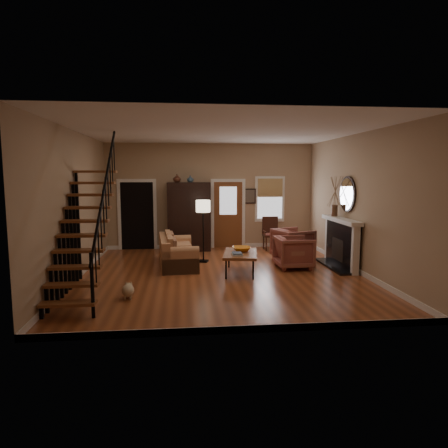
{
  "coord_description": "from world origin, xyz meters",
  "views": [
    {
      "loc": [
        -0.89,
        -9.1,
        2.34
      ],
      "look_at": [
        0.1,
        0.4,
        1.15
      ],
      "focal_mm": 32.0,
      "sensor_mm": 36.0,
      "label": 1
    }
  ],
  "objects": [
    {
      "name": "floor_lamp",
      "position": [
        -0.35,
        1.43,
        0.83
      ],
      "size": [
        0.47,
        0.47,
        1.66
      ],
      "primitive_type": null,
      "rotation": [
        0.0,
        0.0,
        -0.29
      ],
      "color": "black",
      "rests_on": "ground"
    },
    {
      "name": "bowl",
      "position": [
        0.51,
        0.25,
        0.56
      ],
      "size": [
        0.45,
        0.45,
        0.11
      ],
      "primitive_type": "imported",
      "color": "orange",
      "rests_on": "coffee_table"
    },
    {
      "name": "staircase",
      "position": [
        -2.78,
        -1.3,
        1.6
      ],
      "size": [
        0.94,
        2.8,
        3.2
      ],
      "primitive_type": null,
      "color": "brown",
      "rests_on": "ground"
    },
    {
      "name": "fireplace",
      "position": [
        3.13,
        0.5,
        0.74
      ],
      "size": [
        0.33,
        1.95,
        2.3
      ],
      "color": "black",
      "rests_on": "ground"
    },
    {
      "name": "vase_b",
      "position": [
        -0.65,
        3.05,
        2.21
      ],
      "size": [
        0.2,
        0.2,
        0.21
      ],
      "primitive_type": "imported",
      "color": "#334C60",
      "rests_on": "armoire"
    },
    {
      "name": "armoire",
      "position": [
        -0.7,
        3.15,
        1.05
      ],
      "size": [
        1.3,
        0.6,
        2.1
      ],
      "primitive_type": null,
      "color": "black",
      "rests_on": "ground"
    },
    {
      "name": "side_chair",
      "position": [
        1.85,
        2.95,
        0.51
      ],
      "size": [
        0.54,
        0.54,
        1.02
      ],
      "primitive_type": null,
      "color": "#3C1E13",
      "rests_on": "ground"
    },
    {
      "name": "armchair_left",
      "position": [
        1.87,
        0.48,
        0.4
      ],
      "size": [
        0.91,
        0.89,
        0.8
      ],
      "primitive_type": "imported",
      "rotation": [
        0.0,
        0.0,
        1.61
      ],
      "color": "maroon",
      "rests_on": "ground"
    },
    {
      "name": "vase_a",
      "position": [
        -1.05,
        3.05,
        2.22
      ],
      "size": [
        0.24,
        0.24,
        0.25
      ],
      "primitive_type": "imported",
      "color": "#4C2619",
      "rests_on": "armoire"
    },
    {
      "name": "coffee_table",
      "position": [
        0.46,
        0.1,
        0.25
      ],
      "size": [
        0.98,
        1.42,
        0.5
      ],
      "primitive_type": null,
      "rotation": [
        0.0,
        0.0,
        -0.17
      ],
      "color": "brown",
      "rests_on": "ground"
    },
    {
      "name": "books",
      "position": [
        0.34,
        -0.2,
        0.53
      ],
      "size": [
        0.24,
        0.33,
        0.06
      ],
      "primitive_type": null,
      "color": "beige",
      "rests_on": "coffee_table"
    },
    {
      "name": "dog",
      "position": [
        -1.94,
        -1.63,
        0.14
      ],
      "size": [
        0.25,
        0.4,
        0.28
      ],
      "primitive_type": null,
      "rotation": [
        0.0,
        0.0,
        0.05
      ],
      "color": "#CDB58C",
      "rests_on": "ground"
    },
    {
      "name": "room",
      "position": [
        -0.41,
        1.76,
        1.51
      ],
      "size": [
        7.0,
        7.33,
        3.3
      ],
      "color": "#964A26",
      "rests_on": "ground"
    },
    {
      "name": "sofa",
      "position": [
        -1.03,
        1.03,
        0.38
      ],
      "size": [
        1.04,
        2.09,
        0.75
      ],
      "primitive_type": null,
      "rotation": [
        0.0,
        0.0,
        0.08
      ],
      "color": "tan",
      "rests_on": "ground"
    },
    {
      "name": "armchair_right",
      "position": [
        2.14,
        1.53,
        0.43
      ],
      "size": [
        1.2,
        1.18,
        0.86
      ],
      "primitive_type": "imported",
      "rotation": [
        0.0,
        0.0,
        1.91
      ],
      "color": "maroon",
      "rests_on": "ground"
    }
  ]
}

